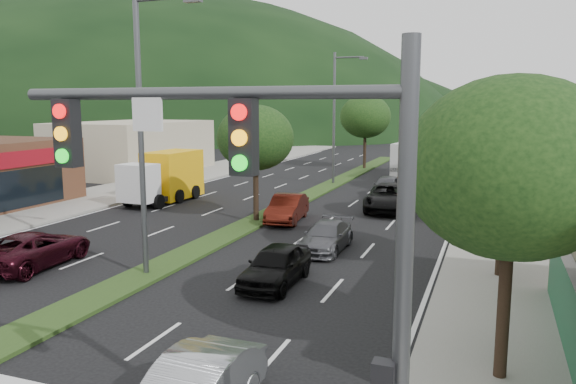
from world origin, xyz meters
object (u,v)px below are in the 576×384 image
at_px(tree_med_near, 255,138).
at_px(car_queue_d, 390,197).
at_px(tree_r_c, 504,134).
at_px(streetlight_mid, 337,112).
at_px(tree_r_e, 501,120).
at_px(tree_med_far, 365,116).
at_px(traffic_signal, 290,215).
at_px(tree_r_d, 503,120).
at_px(suv_maroon, 34,249).
at_px(streetlight_near, 145,121).
at_px(car_queue_e, 387,186).
at_px(car_queue_c, 287,208).
at_px(car_queue_a, 276,265).
at_px(motorhome, 416,159).
at_px(tree_r_a, 512,168).
at_px(box_truck, 166,178).
at_px(tree_r_b, 507,137).
at_px(car_queue_b, 326,237).

relative_size(tree_med_near, car_queue_d, 1.08).
height_order(tree_r_c, streetlight_mid, streetlight_mid).
distance_m(tree_r_e, tree_med_far, 12.65).
relative_size(traffic_signal, car_queue_d, 1.26).
distance_m(tree_r_d, tree_r_e, 10.00).
distance_m(tree_med_near, suv_maroon, 12.05).
xyz_separation_m(streetlight_near, car_queue_e, (4.77, 20.68, -4.88)).
xyz_separation_m(tree_r_e, car_queue_c, (-10.50, -21.32, -4.18)).
relative_size(tree_r_d, tree_med_near, 1.19).
xyz_separation_m(car_queue_a, motorhome, (0.72, 30.43, 0.95)).
height_order(streetlight_mid, car_queue_c, streetlight_mid).
bearing_deg(car_queue_c, car_queue_a, -78.86).
relative_size(traffic_signal, tree_r_a, 1.06).
bearing_deg(box_truck, streetlight_near, 122.31).
xyz_separation_m(tree_r_b, streetlight_mid, (-11.79, 21.00, 0.55)).
bearing_deg(car_queue_e, car_queue_a, -88.86).
xyz_separation_m(traffic_signal, streetlight_near, (-8.82, 9.54, 0.94)).
relative_size(tree_med_far, car_queue_e, 1.68).
xyz_separation_m(tree_r_d, car_queue_a, (-7.21, -21.32, -4.50)).
xyz_separation_m(tree_r_c, car_queue_a, (-7.21, -11.32, -4.07)).
relative_size(tree_med_far, streetlight_mid, 0.69).
relative_size(tree_r_c, suv_maroon, 1.33).
relative_size(box_truck, motorhome, 0.79).
bearing_deg(car_queue_b, tree_r_b, -13.73).
bearing_deg(streetlight_near, box_truck, 120.39).
bearing_deg(car_queue_b, box_truck, 147.85).
relative_size(tree_r_b, car_queue_b, 1.69).
xyz_separation_m(car_queue_a, car_queue_e, (0.19, 20.00, 0.02)).
height_order(tree_r_c, tree_med_near, tree_r_c).
distance_m(streetlight_near, car_queue_d, 17.40).
bearing_deg(car_queue_c, motorhome, 71.88).
bearing_deg(car_queue_d, box_truck, -176.94).
bearing_deg(car_queue_e, tree_med_far, 109.66).
xyz_separation_m(tree_r_e, suv_maroon, (-16.70, -32.45, -4.21)).
relative_size(tree_med_near, car_queue_a, 1.50).
bearing_deg(tree_r_c, box_truck, 174.71).
height_order(tree_r_e, tree_med_near, tree_r_e).
xyz_separation_m(car_queue_a, box_truck, (-12.70, 13.17, 0.81)).
distance_m(tree_r_b, box_truck, 22.49).
relative_size(streetlight_mid, box_truck, 1.54).
relative_size(car_queue_b, car_queue_e, 0.99).
relative_size(tree_r_e, car_queue_e, 1.63).
relative_size(streetlight_near, car_queue_e, 2.43).
distance_m(tree_med_far, suv_maroon, 37.00).
bearing_deg(suv_maroon, tree_r_d, -131.01).
xyz_separation_m(tree_r_a, tree_r_d, (0.00, 26.00, 0.36)).
bearing_deg(car_queue_b, car_queue_e, 90.47).
bearing_deg(car_queue_b, motorhome, 89.06).
xyz_separation_m(car_queue_d, box_truck, (-13.93, -1.83, 0.72)).
bearing_deg(streetlight_mid, car_queue_c, -84.84).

